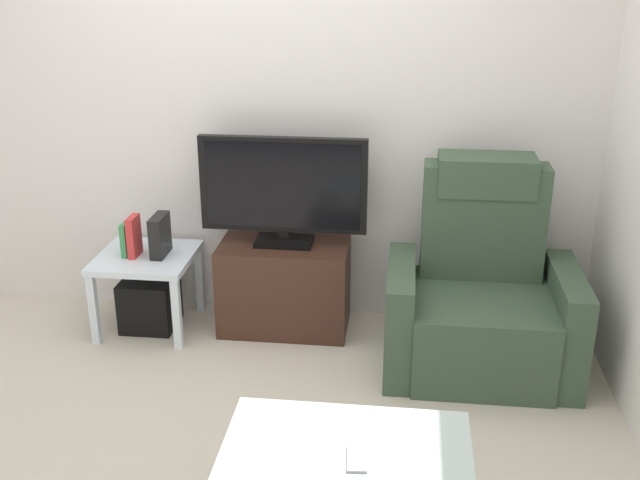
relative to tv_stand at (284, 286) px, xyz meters
name	(u,v)px	position (x,y,z in m)	size (l,w,h in m)	color
ground_plane	(235,409)	(-0.11, -0.87, -0.26)	(6.40, 6.40, 0.00)	beige
wall_back	(270,98)	(-0.11, 0.26, 1.04)	(6.40, 0.06, 2.60)	silver
tv_stand	(284,286)	(0.00, 0.00, 0.00)	(0.73, 0.40, 0.52)	#3D2319
television	(283,189)	(0.00, 0.02, 0.58)	(0.93, 0.20, 0.62)	black
recliner_armchair	(481,298)	(1.09, -0.26, 0.11)	(0.98, 0.78, 1.08)	#384C38
side_table	(147,266)	(-0.79, -0.07, 0.12)	(0.54, 0.54, 0.45)	silver
subwoofer_box	(150,302)	(-0.79, -0.07, -0.11)	(0.30, 0.30, 0.30)	black
book_leftmost	(126,239)	(-0.89, -0.09, 0.29)	(0.03, 0.11, 0.19)	#388C4C
book_middle	(134,236)	(-0.84, -0.09, 0.31)	(0.04, 0.14, 0.23)	red
game_console	(160,235)	(-0.70, -0.06, 0.31)	(0.07, 0.20, 0.23)	black
coffee_table	(346,457)	(0.50, -1.67, 0.11)	(0.90, 0.60, 0.40)	#B2C6C1
cell_phone	(357,458)	(0.54, -1.71, 0.14)	(0.07, 0.15, 0.01)	#B7B7BC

